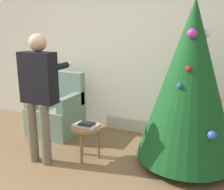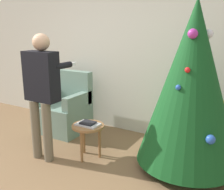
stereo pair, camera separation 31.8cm
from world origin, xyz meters
name	(u,v)px [view 1 (the left image)]	position (x,y,z in m)	size (l,w,h in m)	color
wall_back	(111,50)	(0.00, 2.23, 1.35)	(8.00, 0.06, 2.70)	beige
christmas_tree	(190,82)	(1.39, 1.47, 1.07)	(1.22, 1.22, 2.04)	brown
armchair	(57,112)	(-0.73, 1.68, 0.35)	(0.74, 0.70, 0.99)	gray
person_standing	(39,88)	(-0.32, 0.79, 0.99)	(0.47, 0.57, 1.64)	#6B604C
side_stool	(87,131)	(0.18, 1.07, 0.39)	(0.43, 0.43, 0.46)	olive
laptop	(87,125)	(0.18, 1.07, 0.47)	(0.30, 0.20, 0.02)	silver
book	(87,124)	(0.18, 1.07, 0.50)	(0.18, 0.15, 0.02)	black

